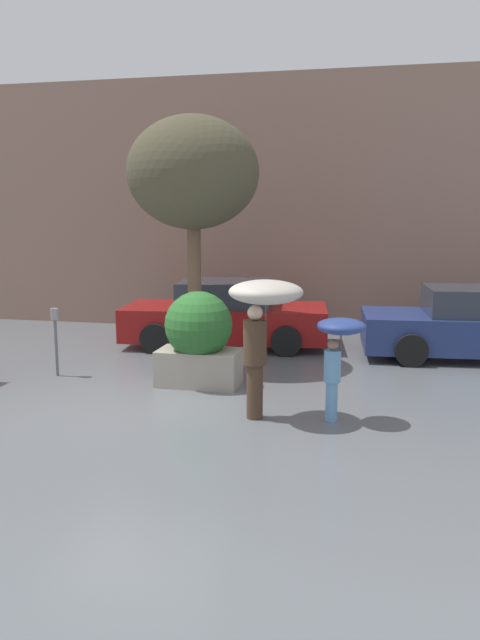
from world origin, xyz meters
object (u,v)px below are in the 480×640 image
at_px(parked_car_far, 477,326).
at_px(parked_car_near, 225,316).
at_px(person_child, 338,342).
at_px(planter_box, 199,338).
at_px(parking_meter, 55,327).
at_px(person_adult, 263,309).
at_px(street_tree, 193,174).

bearing_deg(parked_car_far, parked_car_near, 84.48).
distance_m(person_child, parked_car_far, 5.07).
xyz_separation_m(planter_box, parked_car_near, (-0.31, 3.16, -0.16)).
distance_m(planter_box, parking_meter, 2.59).
relative_size(person_adult, street_tree, 0.42).
relative_size(planter_box, person_child, 1.09).
bearing_deg(parking_meter, planter_box, -0.77).
height_order(parked_car_near, parking_meter, parked_car_near).
height_order(person_adult, street_tree, street_tree).
height_order(planter_box, person_child, planter_box).
bearing_deg(person_adult, parked_car_far, 47.65).
bearing_deg(person_child, parking_meter, 161.08).
height_order(planter_box, person_adult, person_adult).
xyz_separation_m(planter_box, parking_meter, (-2.59, 0.03, 0.07)).
height_order(planter_box, parked_car_near, planter_box).
bearing_deg(parking_meter, person_child, -15.80).
height_order(person_adult, person_child, person_adult).
xyz_separation_m(person_adult, parked_car_far, (3.44, 4.52, -0.90)).
height_order(parked_car_near, parked_car_far, same).
bearing_deg(parking_meter, parked_car_far, 22.36).
height_order(parked_car_far, street_tree, street_tree).
bearing_deg(street_tree, planter_box, -71.43).
relative_size(person_adult, person_child, 1.35).
relative_size(person_child, parked_car_near, 0.32).
height_order(street_tree, parking_meter, street_tree).
xyz_separation_m(person_adult, parking_meter, (-3.92, 1.50, -0.68)).
bearing_deg(person_adult, parking_meter, 154.04).
xyz_separation_m(person_adult, person_child, (1.01, 0.10, -0.43)).
bearing_deg(street_tree, person_adult, -58.25).
distance_m(person_adult, parking_meter, 4.25).
relative_size(person_child, parked_car_far, 0.32).
bearing_deg(street_tree, parked_car_far, 16.40).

